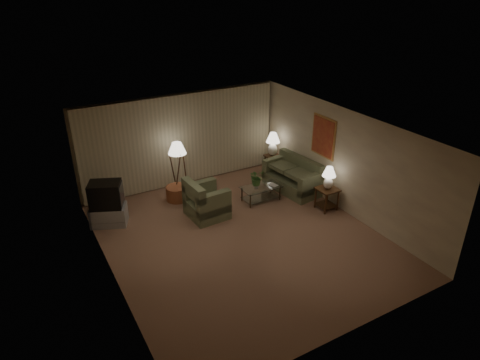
# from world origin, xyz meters

# --- Properties ---
(ground) EXTENTS (7.00, 7.00, 0.00)m
(ground) POSITION_xyz_m (0.00, 0.00, 0.00)
(ground) COLOR #9B6C55
(ground) RESTS_ON ground
(room_shell) EXTENTS (6.04, 7.02, 2.72)m
(room_shell) POSITION_xyz_m (0.02, 1.51, 1.75)
(room_shell) COLOR beige
(room_shell) RESTS_ON ground
(sofa) EXTENTS (1.89, 1.25, 0.75)m
(sofa) POSITION_xyz_m (2.50, 1.44, 0.38)
(sofa) COLOR #6C7250
(sofa) RESTS_ON ground
(armchair) EXTENTS (1.05, 1.01, 0.81)m
(armchair) POSITION_xyz_m (-0.26, 1.32, 0.40)
(armchair) COLOR #6C7250
(armchair) RESTS_ON ground
(side_table_near) EXTENTS (0.51, 0.51, 0.60)m
(side_table_near) POSITION_xyz_m (2.65, 0.09, 0.41)
(side_table_near) COLOR #36210E
(side_table_near) RESTS_ON ground
(side_table_far) EXTENTS (0.45, 0.37, 0.60)m
(side_table_far) POSITION_xyz_m (2.65, 2.69, 0.39)
(side_table_far) COLOR #36210E
(side_table_far) RESTS_ON ground
(table_lamp_near) EXTENTS (0.36, 0.36, 0.62)m
(table_lamp_near) POSITION_xyz_m (2.65, 0.09, 0.96)
(table_lamp_near) COLOR white
(table_lamp_near) RESTS_ON side_table_near
(table_lamp_far) EXTENTS (0.42, 0.42, 0.73)m
(table_lamp_far) POSITION_xyz_m (2.65, 2.69, 1.03)
(table_lamp_far) COLOR white
(table_lamp_far) RESTS_ON side_table_far
(coffee_table) EXTENTS (1.08, 0.59, 0.41)m
(coffee_table) POSITION_xyz_m (1.39, 1.34, 0.28)
(coffee_table) COLOR silver
(coffee_table) RESTS_ON ground
(tv_cabinet) EXTENTS (1.27, 1.18, 0.50)m
(tv_cabinet) POSITION_xyz_m (-2.55, 2.17, 0.25)
(tv_cabinet) COLOR #A4A4A7
(tv_cabinet) RESTS_ON ground
(crt_tv) EXTENTS (1.15, 1.10, 0.65)m
(crt_tv) POSITION_xyz_m (-2.55, 2.17, 0.82)
(crt_tv) COLOR black
(crt_tv) RESTS_ON tv_cabinet
(floor_lamp) EXTENTS (0.50, 0.50, 1.55)m
(floor_lamp) POSITION_xyz_m (-0.40, 2.82, 0.81)
(floor_lamp) COLOR #36210E
(floor_lamp) RESTS_ON ground
(ottoman) EXTENTS (0.66, 0.66, 0.39)m
(ottoman) POSITION_xyz_m (-0.60, 2.53, 0.20)
(ottoman) COLOR #A15336
(ottoman) RESTS_ON ground
(vase) EXTENTS (0.18, 0.18, 0.14)m
(vase) POSITION_xyz_m (1.24, 1.34, 0.49)
(vase) COLOR silver
(vase) RESTS_ON coffee_table
(flowers) EXTENTS (0.42, 0.37, 0.45)m
(flowers) POSITION_xyz_m (1.24, 1.34, 0.78)
(flowers) COLOR #437734
(flowers) RESTS_ON vase
(book) EXTENTS (0.23, 0.28, 0.02)m
(book) POSITION_xyz_m (1.64, 1.24, 0.42)
(book) COLOR olive
(book) RESTS_ON coffee_table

